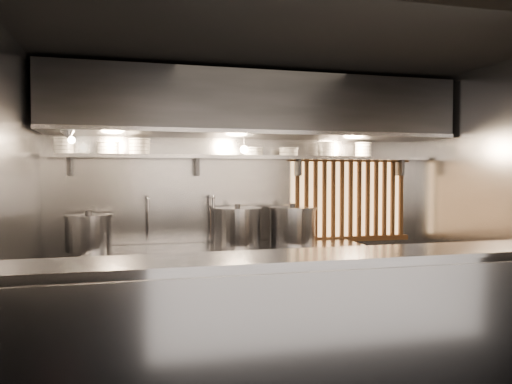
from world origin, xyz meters
name	(u,v)px	position (x,y,z in m)	size (l,w,h in m)	color
floor	(286,362)	(0.00, 0.00, 0.00)	(4.50, 4.50, 0.00)	black
ceiling	(287,47)	(0.00, 0.00, 2.80)	(4.50, 4.50, 0.00)	black
wall_back	(247,199)	(0.00, 1.50, 1.40)	(4.50, 4.50, 0.00)	gray
wall_left	(9,211)	(-2.25, 0.00, 1.40)	(3.00, 3.00, 0.00)	gray
wall_right	(500,203)	(2.25, 0.00, 1.40)	(3.00, 3.00, 0.00)	gray
serving_counter	(328,333)	(0.00, -0.96, 0.57)	(4.50, 0.56, 1.13)	#95959A
cooking_bench	(228,287)	(-0.30, 1.13, 0.45)	(3.00, 0.70, 0.90)	#95959A
bowl_shelf	(250,157)	(0.00, 1.32, 1.88)	(4.40, 0.34, 0.04)	#95959A
exhaust_hood	(255,107)	(0.00, 1.10, 2.42)	(4.40, 0.81, 0.65)	#2D2D30
wood_screen	(350,199)	(1.30, 1.45, 1.38)	(1.56, 0.09, 1.04)	#FFBE72
faucet_left	(147,209)	(-1.15, 1.37, 1.31)	(0.04, 0.30, 0.50)	silver
faucet_right	(211,208)	(-0.45, 1.37, 1.31)	(0.04, 0.30, 0.50)	silver
heat_lamp	(69,134)	(-1.90, 0.85, 2.07)	(0.25, 0.35, 0.20)	#95959A
pendant_bulb	(244,149)	(-0.10, 1.20, 1.96)	(0.09, 0.09, 0.19)	#2D2D30
stock_pot_left	(89,232)	(-1.75, 1.18, 1.09)	(0.56, 0.56, 0.41)	#95959A
stock_pot_mid	(237,226)	(-0.18, 1.17, 1.11)	(0.69, 0.69, 0.46)	#95959A
stock_pot_right	(292,225)	(0.45, 1.15, 1.11)	(0.66, 0.66, 0.46)	#95959A
bowl_stack_0	(64,145)	(-2.00, 1.32, 1.98)	(0.21, 0.21, 0.17)	silver
bowl_stack_1	(108,148)	(-1.56, 1.32, 1.97)	(0.24, 0.24, 0.13)	silver
bowl_stack_2	(139,147)	(-1.23, 1.32, 1.98)	(0.24, 0.24, 0.17)	silver
bowl_stack_3	(254,151)	(0.04, 1.32, 1.95)	(0.23, 0.23, 0.09)	silver
bowl_stack_4	(289,152)	(0.46, 1.32, 1.95)	(0.23, 0.23, 0.09)	silver
bowl_stack_5	(326,149)	(0.92, 1.32, 1.98)	(0.21, 0.21, 0.17)	silver
bowl_stack_6	(363,150)	(1.41, 1.32, 1.98)	(0.21, 0.21, 0.17)	silver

